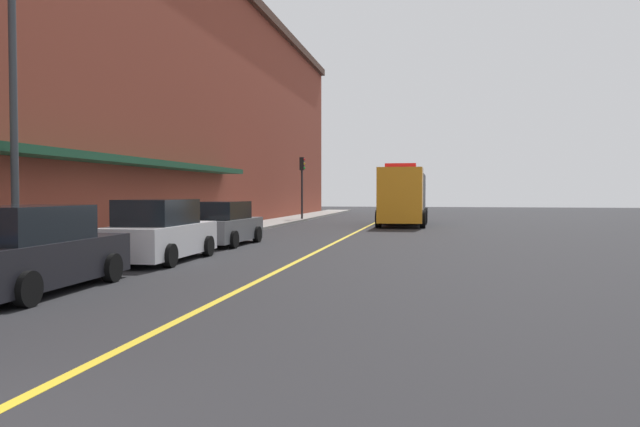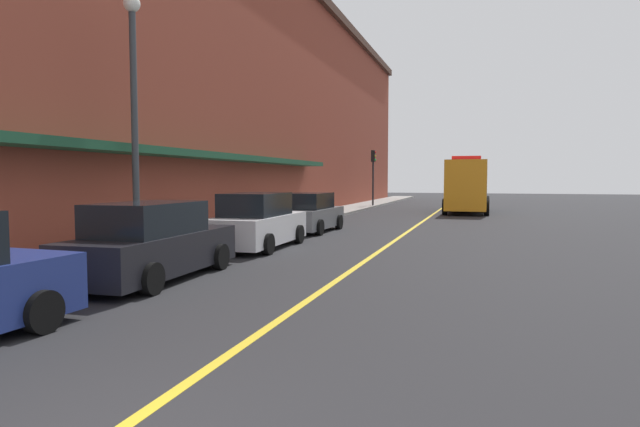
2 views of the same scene
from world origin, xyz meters
The scene contains 13 objects.
ground_plane centered at (0.00, 25.00, 0.00)m, with size 112.00×112.00×0.00m, color #232326.
sidewalk_left centered at (-6.20, 25.00, 0.07)m, with size 2.40×70.00×0.15m, color gray.
lane_center_stripe centered at (0.00, 25.00, 0.00)m, with size 0.16×70.00×0.01m, color gold.
brick_building_left centered at (-13.30, 24.00, 7.13)m, with size 12.97×64.00×14.25m.
parked_car_1 centered at (-3.94, 6.66, 0.81)m, with size 2.10×4.88×1.73m.
parked_car_2 centered at (-3.90, 12.29, 0.83)m, with size 2.07×4.70×1.79m.
parked_car_3 centered at (-4.00, 17.80, 0.77)m, with size 2.07×4.42×1.65m.
utility_truck centered at (1.99, 33.29, 1.72)m, with size 2.81×8.81×3.61m.
parking_meter_0 centered at (-5.35, 18.52, 1.06)m, with size 0.14×0.18×1.33m.
parking_meter_1 centered at (-5.35, 18.04, 1.06)m, with size 0.14×0.18×1.33m.
parking_meter_2 centered at (-5.35, 9.85, 1.06)m, with size 0.14×0.18×1.33m.
street_lamp_left centered at (-5.95, 8.83, 4.40)m, with size 0.44×0.44×6.94m.
traffic_light_near centered at (-5.29, 37.49, 3.16)m, with size 0.38×0.36×4.30m.
Camera 2 is at (3.08, -3.41, 2.25)m, focal length 29.78 mm.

